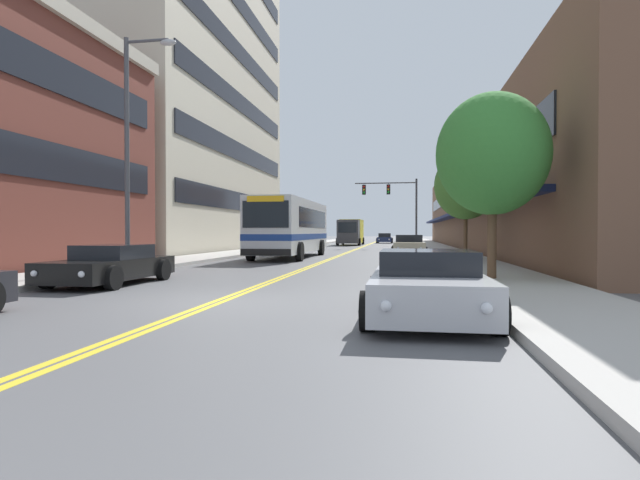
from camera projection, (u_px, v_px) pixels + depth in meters
ground_plane at (360, 248)px, 47.26m from camera, size 240.00×240.00×0.00m
sidewalk_left at (289, 246)px, 48.39m from camera, size 2.92×106.00×0.16m
sidewalk_right at (435, 247)px, 46.13m from camera, size 2.92×106.00×0.16m
centre_line at (360, 248)px, 47.26m from camera, size 0.34×106.00×0.01m
office_tower_left at (169, 58)px, 40.16m from camera, size 12.08×25.33×31.00m
storefront_row_right at (500, 202)px, 45.13m from camera, size 9.10×68.00×8.47m
city_bus at (291, 226)px, 29.45m from camera, size 2.89×11.21×3.30m
car_black_parked_left_near at (111, 265)px, 14.39m from camera, size 2.10×4.55×1.14m
car_dark_grey_parked_left_mid at (298, 243)px, 39.96m from camera, size 2.06×4.53×1.35m
car_silver_parked_right_foreground at (428, 286)px, 8.66m from camera, size 2.14×4.14×1.19m
car_champagne_parked_right_mid at (409, 246)px, 30.69m from camera, size 2.10×4.47×1.32m
car_slate_blue_parked_right_far at (408, 243)px, 40.98m from camera, size 2.11×4.40×1.25m
car_navy_moving_lead at (385, 239)px, 66.27m from camera, size 2.12×4.48×1.31m
box_truck at (351, 232)px, 56.61m from camera, size 2.66×7.21×2.89m
traffic_signal_mast at (395, 199)px, 46.11m from camera, size 5.75×0.38×6.39m
street_lamp_left_near at (133, 136)px, 16.84m from camera, size 1.87×0.28×8.07m
street_tree_right_near at (492, 154)px, 14.46m from camera, size 3.22×3.22×5.38m
street_tree_right_mid at (466, 185)px, 23.28m from camera, size 2.90×2.90×5.12m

